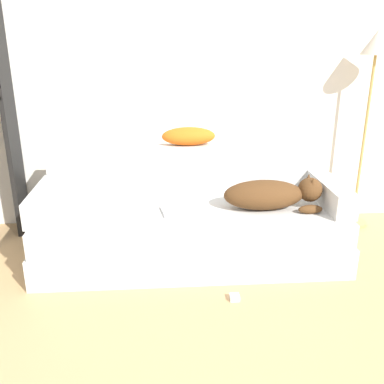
{
  "coord_description": "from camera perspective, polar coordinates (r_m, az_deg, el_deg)",
  "views": [
    {
      "loc": [
        -0.31,
        -1.08,
        1.53
      ],
      "look_at": [
        -0.11,
        1.67,
        0.55
      ],
      "focal_mm": 40.0,
      "sensor_mm": 36.0,
      "label": 1
    }
  ],
  "objects": [
    {
      "name": "throw_pillow",
      "position": [
        3.29,
        -0.47,
        7.45
      ],
      "size": [
        0.41,
        0.18,
        0.14
      ],
      "color": "orange",
      "rests_on": "couch_backrest"
    },
    {
      "name": "couch_backrest",
      "position": [
        3.35,
        -0.57,
        3.15
      ],
      "size": [
        2.13,
        0.15,
        0.37
      ],
      "color": "silver",
      "rests_on": "couch"
    },
    {
      "name": "floor_lamp",
      "position": [
        3.75,
        23.05,
        14.8
      ],
      "size": [
        0.24,
        0.24,
        1.61
      ],
      "color": "tan",
      "rests_on": "ground_plane"
    },
    {
      "name": "dog",
      "position": [
        3.06,
        10.59,
        -0.28
      ],
      "size": [
        0.7,
        0.27,
        0.24
      ],
      "color": "#513319",
      "rests_on": "couch"
    },
    {
      "name": "laptop",
      "position": [
        3.0,
        -0.81,
        -2.42
      ],
      "size": [
        0.36,
        0.25,
        0.02
      ],
      "rotation": [
        0.0,
        0.0,
        0.16
      ],
      "color": "#B7B7BC",
      "rests_on": "couch"
    },
    {
      "name": "wall_back",
      "position": [
        3.62,
        0.73,
        16.79
      ],
      "size": [
        7.9,
        0.06,
        2.7
      ],
      "color": "silver",
      "rests_on": "ground_plane"
    },
    {
      "name": "couch_arm_left",
      "position": [
        3.13,
        -18.87,
        -0.99
      ],
      "size": [
        0.15,
        0.66,
        0.17
      ],
      "color": "silver",
      "rests_on": "couch"
    },
    {
      "name": "couch",
      "position": [
        3.15,
        -0.13,
        -5.44
      ],
      "size": [
        2.17,
        0.85,
        0.4
      ],
      "color": "silver",
      "rests_on": "ground_plane"
    },
    {
      "name": "power_adapter",
      "position": [
        2.76,
        5.71,
        -13.81
      ],
      "size": [
        0.06,
        0.06,
        0.03
      ],
      "color": "silver",
      "rests_on": "ground_plane"
    },
    {
      "name": "couch_arm_right",
      "position": [
        3.26,
        17.86,
        -0.08
      ],
      "size": [
        0.15,
        0.66,
        0.17
      ],
      "color": "silver",
      "rests_on": "couch"
    }
  ]
}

